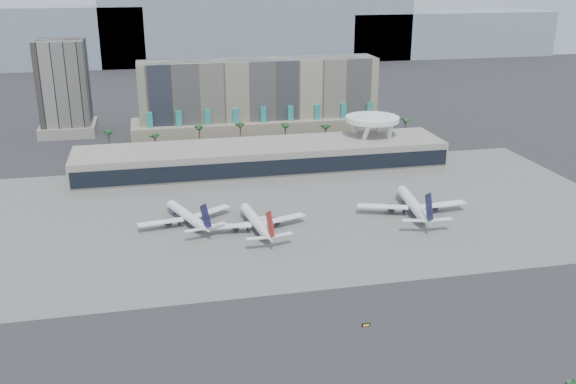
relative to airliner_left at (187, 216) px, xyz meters
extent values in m
plane|color=#232326|center=(38.77, -49.69, -3.30)|extent=(900.00, 900.00, 0.00)
cube|color=#5B5B59|center=(38.77, 5.31, -3.27)|extent=(260.00, 130.00, 0.06)
cube|color=gray|center=(98.77, 420.31, 31.70)|extent=(300.00, 60.00, 70.00)
cube|color=gray|center=(298.77, 420.31, 19.20)|extent=(220.00, 60.00, 45.00)
cube|color=gray|center=(48.77, 125.31, 17.70)|extent=(130.00, 22.00, 42.00)
cube|color=tan|center=(48.77, 123.31, 1.70)|extent=(140.00, 30.00, 10.00)
cube|color=teal|center=(-11.23, 113.31, 5.70)|extent=(3.00, 2.00, 18.00)
cube|color=teal|center=(3.77, 113.31, 5.70)|extent=(3.00, 2.00, 18.00)
cube|color=teal|center=(18.77, 113.31, 5.70)|extent=(3.00, 2.00, 18.00)
cube|color=teal|center=(33.77, 113.31, 5.70)|extent=(3.00, 2.00, 18.00)
cube|color=teal|center=(48.77, 113.31, 5.70)|extent=(3.00, 2.00, 18.00)
cube|color=teal|center=(63.77, 113.31, 5.70)|extent=(3.00, 2.00, 18.00)
cube|color=teal|center=(78.77, 113.31, 5.70)|extent=(3.00, 2.00, 18.00)
cube|color=teal|center=(93.77, 113.31, 5.70)|extent=(3.00, 2.00, 18.00)
cube|color=teal|center=(108.77, 113.31, 5.70)|extent=(3.00, 2.00, 18.00)
cube|color=black|center=(-56.23, 150.31, 22.70)|extent=(26.00, 26.00, 52.00)
cube|color=gray|center=(-56.23, 150.31, -0.30)|extent=(30.00, 30.00, 6.00)
cube|color=gray|center=(38.77, 60.31, 2.70)|extent=(170.00, 32.00, 12.00)
cube|color=black|center=(38.77, 44.11, 2.20)|extent=(168.00, 0.60, 7.00)
cube|color=black|center=(38.77, 60.31, 9.95)|extent=(170.00, 12.00, 2.50)
cylinder|color=white|center=(100.13, 72.68, 7.70)|extent=(6.98, 6.99, 21.89)
cylinder|color=white|center=(87.40, 72.68, 7.70)|extent=(6.98, 6.99, 21.89)
cylinder|color=white|center=(87.40, 59.95, 7.70)|extent=(6.98, 6.99, 21.89)
cylinder|color=white|center=(100.13, 59.95, 7.70)|extent=(6.98, 6.99, 21.89)
cylinder|color=white|center=(93.77, 66.31, 16.70)|extent=(26.00, 26.00, 2.20)
cylinder|color=white|center=(93.77, 66.31, 18.00)|extent=(16.00, 16.00, 1.20)
cylinder|color=brown|center=(-31.23, 95.31, 2.70)|extent=(0.70, 0.70, 12.00)
sphere|color=#1B4522|center=(-31.23, 95.31, 8.40)|extent=(2.80, 2.80, 2.80)
cylinder|color=brown|center=(-9.23, 95.31, 2.70)|extent=(0.70, 0.70, 12.00)
sphere|color=#1B4522|center=(-9.23, 95.31, 8.40)|extent=(2.80, 2.80, 2.80)
cylinder|color=brown|center=(12.77, 95.31, 2.70)|extent=(0.70, 0.70, 12.00)
sphere|color=#1B4522|center=(12.77, 95.31, 8.40)|extent=(2.80, 2.80, 2.80)
cylinder|color=brown|center=(33.77, 95.31, 2.70)|extent=(0.70, 0.70, 12.00)
sphere|color=#1B4522|center=(33.77, 95.31, 8.40)|extent=(2.80, 2.80, 2.80)
cylinder|color=brown|center=(56.77, 95.31, 2.70)|extent=(0.70, 0.70, 12.00)
sphere|color=#1B4522|center=(56.77, 95.31, 8.40)|extent=(2.80, 2.80, 2.80)
cylinder|color=brown|center=(78.77, 95.31, 2.70)|extent=(0.70, 0.70, 12.00)
sphere|color=#1B4522|center=(78.77, 95.31, 8.40)|extent=(2.80, 2.80, 2.80)
cylinder|color=brown|center=(100.77, 95.31, 2.70)|extent=(0.70, 0.70, 12.00)
sphere|color=#1B4522|center=(100.77, 95.31, 8.40)|extent=(2.80, 2.80, 2.80)
cylinder|color=brown|center=(123.77, 95.31, 2.70)|extent=(0.70, 0.70, 12.00)
sphere|color=#1B4522|center=(123.77, 95.31, 8.40)|extent=(2.80, 2.80, 2.80)
cylinder|color=white|center=(-0.58, 1.52, -0.02)|extent=(12.26, 24.51, 3.64)
cylinder|color=#101238|center=(-0.58, 1.52, -0.16)|extent=(12.02, 24.02, 3.57)
cone|color=white|center=(-5.66, 14.82, -0.02)|extent=(4.86, 5.13, 3.64)
cone|color=white|center=(5.15, -13.49, 0.25)|extent=(6.33, 8.96, 3.64)
cube|color=white|center=(-9.61, -2.90, -0.57)|extent=(16.76, 6.13, 0.32)
cube|color=white|center=(9.10, 4.24, -0.57)|extent=(15.74, 11.96, 0.32)
cylinder|color=black|center=(-7.22, -1.51, -1.48)|extent=(3.17, 4.12, 2.00)
cylinder|color=black|center=(6.39, 3.69, -1.48)|extent=(3.17, 4.12, 2.00)
cube|color=#101238|center=(5.64, -14.77, 4.99)|extent=(3.37, 7.89, 9.59)
cube|color=white|center=(1.64, -15.80, 0.71)|extent=(7.55, 3.58, 0.23)
cube|color=white|center=(9.30, -12.88, 0.71)|extent=(7.35, 5.27, 0.23)
cylinder|color=black|center=(-4.03, 10.57, -2.57)|extent=(0.46, 0.46, 1.46)
cylinder|color=black|center=(-2.98, -0.37, -2.57)|extent=(0.64, 0.64, 1.46)
cylinder|color=black|center=(2.47, 1.71, -2.57)|extent=(0.64, 0.64, 1.46)
cylinder|color=white|center=(23.56, -9.56, 0.12)|extent=(6.99, 26.15, 3.79)
cylinder|color=#101238|center=(23.56, -9.56, -0.03)|extent=(6.85, 25.63, 3.72)
cone|color=white|center=(21.72, 5.16, 0.12)|extent=(4.30, 4.71, 3.79)
cone|color=white|center=(25.65, -26.17, 0.40)|extent=(4.83, 8.94, 3.79)
cube|color=white|center=(13.33, -11.80, -0.45)|extent=(17.33, 5.22, 0.33)
cube|color=white|center=(34.04, -9.21, -0.45)|extent=(17.37, 9.19, 0.33)
cylinder|color=black|center=(16.09, -10.98, -1.40)|extent=(2.54, 4.02, 2.09)
cylinder|color=black|center=(31.15, -9.09, -1.40)|extent=(2.54, 4.02, 2.09)
cube|color=#A11912|center=(25.82, -27.58, 5.33)|extent=(1.54, 8.61, 9.99)
cube|color=white|center=(21.53, -27.64, 0.87)|extent=(7.62, 2.20, 0.24)
cube|color=white|center=(30.00, -26.58, 0.87)|extent=(7.87, 4.00, 0.24)
cylinder|color=black|center=(22.31, 0.45, -2.54)|extent=(0.47, 0.47, 1.52)
cylinder|color=black|center=(20.67, -10.88, -2.54)|extent=(0.66, 0.66, 1.52)
cylinder|color=black|center=(26.69, -10.13, -2.54)|extent=(0.66, 0.66, 1.52)
cylinder|color=white|center=(85.17, -6.05, 0.51)|extent=(7.62, 29.13, 4.23)
cylinder|color=#101238|center=(85.17, -6.05, 0.35)|extent=(7.47, 28.55, 4.14)
cone|color=white|center=(87.13, 10.36, 0.51)|extent=(4.76, 5.22, 4.23)
cone|color=white|center=(82.95, -24.56, 0.82)|extent=(5.33, 9.95, 4.23)
cube|color=white|center=(73.50, -5.72, -0.13)|extent=(19.37, 10.14, 0.37)
cube|color=white|center=(96.59, -8.48, -0.13)|extent=(19.33, 5.93, 0.37)
cylinder|color=black|center=(76.71, -5.57, -1.19)|extent=(2.81, 4.47, 2.33)
cylinder|color=black|center=(93.50, -7.58, -1.19)|extent=(2.81, 4.47, 2.33)
cube|color=#101238|center=(82.77, -26.13, 6.32)|extent=(1.67, 9.59, 11.13)
cube|color=white|center=(78.11, -25.04, 1.35)|extent=(8.77, 4.41, 0.26)
cube|color=white|center=(87.55, -26.17, 1.35)|extent=(8.50, 2.50, 0.26)
cylinder|color=black|center=(86.51, 5.12, -2.45)|extent=(0.53, 0.53, 1.69)
cylinder|color=black|center=(81.69, -6.70, -2.45)|extent=(0.74, 0.74, 1.69)
cylinder|color=black|center=(88.40, -7.50, -2.45)|extent=(0.74, 0.74, 1.69)
cube|color=white|center=(21.92, -7.57, -2.36)|extent=(4.06, 2.41, 1.87)
cube|color=white|center=(26.78, -4.17, -2.34)|extent=(3.82, 2.30, 1.92)
cube|color=black|center=(41.10, -81.56, -2.80)|extent=(2.22, 0.35, 1.01)
cube|color=gold|center=(41.10, -81.74, -2.80)|extent=(1.61, 0.08, 0.60)
cylinder|color=black|center=(40.30, -81.56, -3.00)|extent=(0.12, 0.12, 0.60)
cylinder|color=black|center=(41.91, -81.56, -3.00)|extent=(0.12, 0.12, 0.60)
camera|label=1|loc=(-10.09, -220.83, 86.04)|focal=40.00mm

